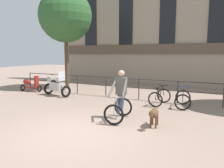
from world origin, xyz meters
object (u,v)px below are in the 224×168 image
at_px(parked_bicycle_near_lamp, 160,97).
at_px(parked_bicycle_mid_left, 183,99).
at_px(parked_motorcycle, 57,85).
at_px(cyclist_with_bike, 120,98).
at_px(parked_scooter, 30,84).
at_px(dog, 154,114).

relative_size(parked_bicycle_near_lamp, parked_bicycle_mid_left, 0.98).
distance_m(parked_motorcycle, parked_bicycle_near_lamp, 5.57).
distance_m(cyclist_with_bike, parked_bicycle_mid_left, 3.24).
bearing_deg(parked_bicycle_mid_left, parked_scooter, -8.02).
relative_size(parked_bicycle_near_lamp, parked_scooter, 0.88).
xyz_separation_m(parked_bicycle_mid_left, parked_scooter, (-8.88, -0.13, 0.10)).
bearing_deg(parked_scooter, dog, -118.47).
xyz_separation_m(parked_motorcycle, parked_scooter, (-2.34, 0.30, -0.10)).
bearing_deg(parked_motorcycle, parked_bicycle_near_lamp, -74.28).
bearing_deg(parked_bicycle_near_lamp, parked_motorcycle, 10.11).
xyz_separation_m(dog, parked_bicycle_mid_left, (0.35, 3.06, -0.07)).
height_order(dog, parked_scooter, parked_scooter).
bearing_deg(parked_bicycle_mid_left, dog, 74.55).
distance_m(dog, parked_scooter, 9.01).
bearing_deg(parked_scooter, parked_bicycle_near_lamp, -98.56).
height_order(cyclist_with_bike, parked_scooter, cyclist_with_bike).
height_order(dog, parked_motorcycle, parked_motorcycle).
xyz_separation_m(cyclist_with_bike, parked_bicycle_near_lamp, (0.66, 2.76, -0.41)).
distance_m(parked_motorcycle, parked_scooter, 2.36).
xyz_separation_m(cyclist_with_bike, parked_motorcycle, (-4.88, 2.33, -0.20)).
distance_m(dog, parked_motorcycle, 6.72).
relative_size(parked_bicycle_mid_left, parked_scooter, 0.90).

